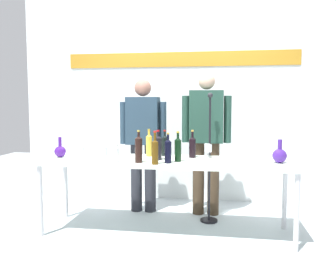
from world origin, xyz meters
The scene contains 25 objects.
ground_plane centered at (0.00, 0.00, 0.00)m, with size 10.00×10.00×0.00m, color #AEB9BD.
back_wall centered at (0.00, 1.31, 1.50)m, with size 4.56×0.11×3.00m.
display_table centered at (0.00, 0.00, 0.72)m, with size 2.63×0.68×0.78m.
decanter_blue_left centered at (-1.16, -0.02, 0.85)m, with size 0.12×0.12×0.22m.
decanter_blue_right centered at (1.14, -0.02, 0.85)m, with size 0.14×0.14×0.23m.
presenter_left centered at (-0.39, 0.65, 0.94)m, with size 0.59×0.22×1.65m.
presenter_right centered at (0.39, 0.65, 0.98)m, with size 0.59×0.22×1.72m.
wine_bottle_0 centered at (-0.06, -0.28, 0.91)m, with size 0.06×0.06×0.32m.
wine_bottle_1 centered at (-0.24, -0.21, 0.92)m, with size 0.07×0.07×0.32m.
wine_bottle_2 centered at (0.14, -0.09, 0.91)m, with size 0.07×0.07×0.31m.
wine_bottle_3 centered at (0.26, 0.17, 0.90)m, with size 0.07×0.07×0.30m.
wine_bottle_4 centered at (-0.05, 0.24, 0.90)m, with size 0.07×0.07×0.29m.
wine_bottle_5 centered at (0.05, -0.19, 0.90)m, with size 0.07×0.07×0.30m.
wine_bottle_6 centered at (-0.08, -0.03, 0.91)m, with size 0.07×0.07×0.31m.
wine_bottle_7 centered at (-0.22, 0.19, 0.91)m, with size 0.07×0.07×0.30m.
wine_glass_left_0 centered at (-0.61, 0.00, 0.88)m, with size 0.06×0.06×0.15m.
wine_glass_left_1 centered at (-0.58, -0.25, 0.88)m, with size 0.06×0.06×0.15m.
wine_glass_left_2 centered at (-0.96, 0.07, 0.87)m, with size 0.06×0.06×0.13m.
wine_glass_left_3 centered at (-0.60, 0.15, 0.88)m, with size 0.06×0.06×0.14m.
wine_glass_left_4 centered at (-0.48, -0.21, 0.88)m, with size 0.07×0.07×0.14m.
wine_glass_left_5 centered at (-0.85, -0.20, 0.88)m, with size 0.06×0.06×0.14m.
wine_glass_right_0 centered at (0.78, -0.02, 0.90)m, with size 0.07×0.07×0.17m.
wine_glass_right_1 centered at (0.44, 0.16, 0.88)m, with size 0.06×0.06×0.15m.
wine_glass_right_2 centered at (0.42, 0.25, 0.88)m, with size 0.06×0.06×0.15m.
microphone_stand centered at (0.44, 0.40, 0.49)m, with size 0.20×0.20×1.48m.
Camera 1 is at (0.55, -3.44, 1.38)m, focal length 36.16 mm.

